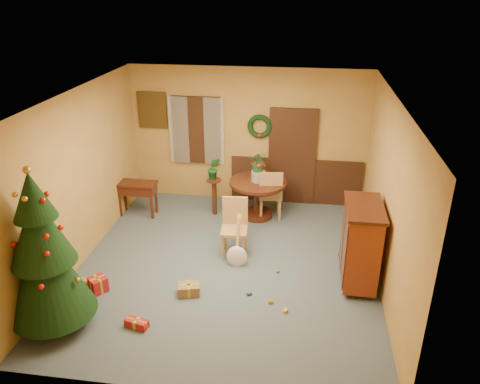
% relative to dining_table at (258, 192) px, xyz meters
% --- Properties ---
extents(room_envelope, '(5.50, 5.50, 5.50)m').
position_rel_dining_table_xyz_m(room_envelope, '(-0.11, 0.80, 0.56)').
color(room_envelope, '#3C4757').
rests_on(room_envelope, ground).
extents(dining_table, '(1.16, 1.16, 0.80)m').
position_rel_dining_table_xyz_m(dining_table, '(0.00, 0.00, 0.00)').
color(dining_table, black).
rests_on(dining_table, floor).
extents(urn, '(0.29, 0.29, 0.21)m').
position_rel_dining_table_xyz_m(urn, '(0.00, -0.00, 0.34)').
color(urn, slate).
rests_on(urn, dining_table).
extents(centerpiece_plant, '(0.38, 0.33, 0.42)m').
position_rel_dining_table_xyz_m(centerpiece_plant, '(0.00, -0.00, 0.66)').
color(centerpiece_plant, '#1E4C23').
rests_on(centerpiece_plant, urn).
extents(chair_near, '(0.48, 0.48, 1.03)m').
position_rel_dining_table_xyz_m(chair_near, '(-0.26, -1.44, -0.00)').
color(chair_near, '#A86F43').
rests_on(chair_near, floor).
extents(chair_far, '(0.52, 0.52, 1.06)m').
position_rel_dining_table_xyz_m(chair_far, '(0.26, -0.06, 0.01)').
color(chair_far, '#A86F43').
rests_on(chair_far, floor).
extents(guitar, '(0.39, 0.56, 0.82)m').
position_rel_dining_table_xyz_m(guitar, '(-0.15, -1.87, -0.14)').
color(guitar, '#F8E6CE').
rests_on(guitar, floor).
extents(plant_stand, '(0.30, 0.30, 0.78)m').
position_rel_dining_table_xyz_m(plant_stand, '(-0.90, -0.02, -0.07)').
color(plant_stand, black).
rests_on(plant_stand, floor).
extents(stand_plant, '(0.28, 0.24, 0.47)m').
position_rel_dining_table_xyz_m(stand_plant, '(-0.90, -0.02, 0.46)').
color(stand_plant, '#19471E').
rests_on(stand_plant, plant_stand).
extents(christmas_tree, '(1.17, 1.17, 2.41)m').
position_rel_dining_table_xyz_m(christmas_tree, '(-2.47, -3.71, 0.58)').
color(christmas_tree, '#382111').
rests_on(christmas_tree, floor).
extents(writing_desk, '(0.81, 0.41, 0.72)m').
position_rel_dining_table_xyz_m(writing_desk, '(-2.47, -0.25, -0.02)').
color(writing_desk, black).
rests_on(writing_desk, floor).
extents(sideboard, '(0.57, 1.07, 1.37)m').
position_rel_dining_table_xyz_m(sideboard, '(1.83, -2.08, 0.18)').
color(sideboard, '#5F1E0A').
rests_on(sideboard, floor).
extents(gift_a, '(0.38, 0.31, 0.18)m').
position_rel_dining_table_xyz_m(gift_a, '(-0.77, -2.78, -0.47)').
color(gift_a, brown).
rests_on(gift_a, floor).
extents(gift_b, '(0.34, 0.34, 0.25)m').
position_rel_dining_table_xyz_m(gift_b, '(-2.20, -2.90, -0.44)').
color(gift_b, '#A31715').
rests_on(gift_b, floor).
extents(gift_c, '(0.33, 0.30, 0.15)m').
position_rel_dining_table_xyz_m(gift_c, '(-2.47, -2.88, -0.48)').
color(gift_c, brown).
rests_on(gift_c, floor).
extents(gift_d, '(0.36, 0.21, 0.12)m').
position_rel_dining_table_xyz_m(gift_d, '(-1.32, -3.62, -0.50)').
color(gift_d, '#A31715').
rests_on(gift_d, floor).
extents(toy_a, '(0.09, 0.08, 0.05)m').
position_rel_dining_table_xyz_m(toy_a, '(0.16, -2.67, -0.53)').
color(toy_a, '#224996').
rests_on(toy_a, floor).
extents(toy_b, '(0.06, 0.06, 0.06)m').
position_rel_dining_table_xyz_m(toy_b, '(0.55, -2.00, -0.53)').
color(toy_b, green).
rests_on(toy_b, floor).
extents(toy_c, '(0.07, 0.09, 0.05)m').
position_rel_dining_table_xyz_m(toy_c, '(0.74, -3.01, -0.53)').
color(toy_c, gold).
rests_on(toy_c, floor).
extents(toy_d, '(0.06, 0.06, 0.06)m').
position_rel_dining_table_xyz_m(toy_d, '(1.61, -1.32, -0.53)').
color(toy_d, red).
rests_on(toy_d, floor).
extents(toy_e, '(0.09, 0.08, 0.05)m').
position_rel_dining_table_xyz_m(toy_e, '(0.51, -2.83, -0.53)').
color(toy_e, gold).
rests_on(toy_e, floor).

